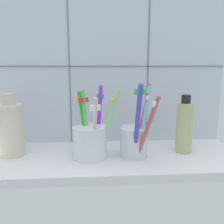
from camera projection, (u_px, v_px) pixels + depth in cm
name	position (u px, v px, depth cm)	size (l,w,h in cm)	color
counter_slab	(112.00, 159.00, 58.63)	(64.00, 22.00, 2.00)	silver
tile_wall_back	(109.00, 69.00, 66.10)	(64.00, 2.20, 45.00)	silver
toothbrush_cup_left	(91.00, 139.00, 56.64)	(11.18, 8.64, 16.83)	white
toothbrush_cup_right	(135.00, 138.00, 56.81)	(8.08, 10.97, 18.09)	silver
ceramic_vase	(11.00, 129.00, 57.71)	(6.15, 6.15, 15.07)	beige
soap_bottle	(184.00, 126.00, 59.76)	(4.09, 4.09, 14.48)	#B9BF84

